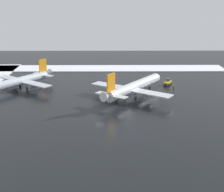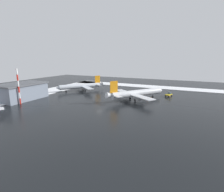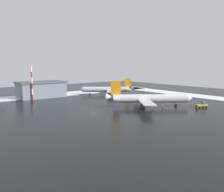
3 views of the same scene
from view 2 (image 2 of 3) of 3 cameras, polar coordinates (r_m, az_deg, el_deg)
ground_plane at (r=81.59m, az=-4.16°, el=-3.45°), size 240.00×240.00×0.00m
snow_bank_far at (r=114.28m, az=-26.52°, el=-0.10°), size 152.00×16.00×0.27m
snow_bank_left at (r=142.37m, az=9.30°, el=3.25°), size 14.00×116.00×0.27m
airplane_foreground_jet at (r=94.27m, az=7.86°, el=0.89°), size 32.08×27.64×11.05m
airplane_far_rear at (r=122.12m, az=-10.02°, el=3.23°), size 28.11×24.80×9.86m
pushback_tug at (r=107.54m, az=18.10°, el=0.51°), size 5.09×3.74×2.50m
ground_crew_beside_wing at (r=101.65m, az=18.39°, el=-0.34°), size 0.36×0.36×1.71m
ground_crew_mid_apron at (r=95.04m, az=11.66°, el=-0.81°), size 0.36×0.36×1.71m
antenna_mast at (r=95.27m, az=-28.22°, el=2.71°), size 0.70×0.70×17.30m
cargo_hangar at (r=106.52m, az=-27.38°, el=1.36°), size 25.16×15.26×8.80m
traffic_cone_near_nose at (r=101.20m, az=12.60°, el=-0.46°), size 0.36×0.36×0.55m
traffic_cone_mid_line at (r=96.60m, az=12.30°, el=-1.05°), size 0.36×0.36×0.55m
traffic_cone_wingtip_side at (r=98.24m, az=11.03°, el=-0.77°), size 0.36×0.36×0.55m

